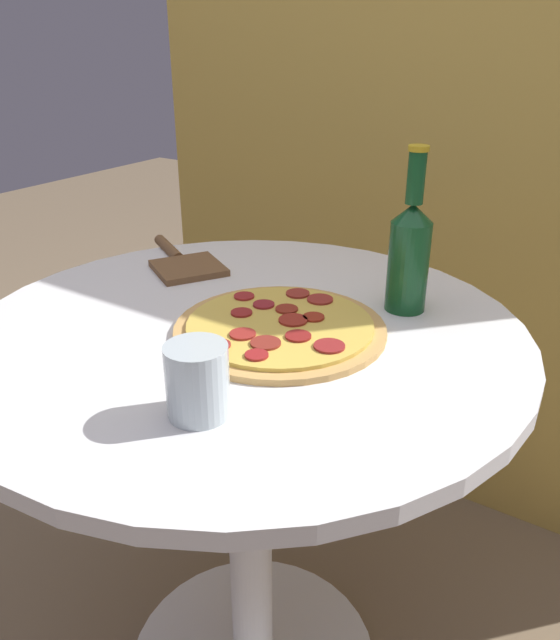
{
  "coord_description": "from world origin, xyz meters",
  "views": [
    {
      "loc": [
        0.52,
        -0.69,
        1.18
      ],
      "look_at": [
        0.06,
        0.01,
        0.78
      ],
      "focal_mm": 35.0,
      "sensor_mm": 36.0,
      "label": 1
    }
  ],
  "objects_px": {
    "pizza": "(280,327)",
    "drinking_glass": "(197,381)",
    "pizza_paddle": "(183,262)",
    "beer_bottle": "(409,252)"
  },
  "relations": [
    {
      "from": "pizza_paddle",
      "to": "drinking_glass",
      "type": "height_order",
      "value": "drinking_glass"
    },
    {
      "from": "pizza_paddle",
      "to": "pizza",
      "type": "bearing_deg",
      "value": -173.26
    },
    {
      "from": "pizza",
      "to": "drinking_glass",
      "type": "bearing_deg",
      "value": -80.44
    },
    {
      "from": "pizza",
      "to": "drinking_glass",
      "type": "height_order",
      "value": "drinking_glass"
    },
    {
      "from": "pizza",
      "to": "pizza_paddle",
      "type": "relative_size",
      "value": 1.25
    },
    {
      "from": "beer_bottle",
      "to": "pizza_paddle",
      "type": "distance_m",
      "value": 0.45
    },
    {
      "from": "pizza",
      "to": "drinking_glass",
      "type": "relative_size",
      "value": 3.56
    },
    {
      "from": "pizza",
      "to": "beer_bottle",
      "type": "relative_size",
      "value": 1.23
    },
    {
      "from": "drinking_glass",
      "to": "pizza",
      "type": "bearing_deg",
      "value": 99.56
    },
    {
      "from": "beer_bottle",
      "to": "drinking_glass",
      "type": "distance_m",
      "value": 0.43
    }
  ]
}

